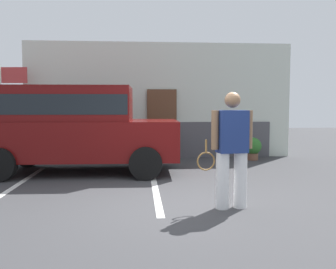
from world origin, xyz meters
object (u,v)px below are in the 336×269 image
(parked_suv, at_px, (76,125))
(tennis_player_man, at_px, (232,149))
(potted_plant_by_porch, at_px, (253,147))
(flag_pole, at_px, (8,95))

(parked_suv, relative_size, tennis_player_man, 2.56)
(potted_plant_by_porch, xyz_separation_m, flag_pole, (-7.08, 0.27, 1.55))
(parked_suv, relative_size, flag_pole, 1.69)
(parked_suv, relative_size, potted_plant_by_porch, 6.96)
(tennis_player_man, bearing_deg, flag_pole, -54.20)
(flag_pole, bearing_deg, potted_plant_by_porch, -2.16)
(potted_plant_by_porch, relative_size, flag_pole, 0.24)
(parked_suv, xyz_separation_m, tennis_player_man, (2.93, -3.31, -0.21))
(parked_suv, distance_m, flag_pole, 3.08)
(tennis_player_man, relative_size, flag_pole, 0.66)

